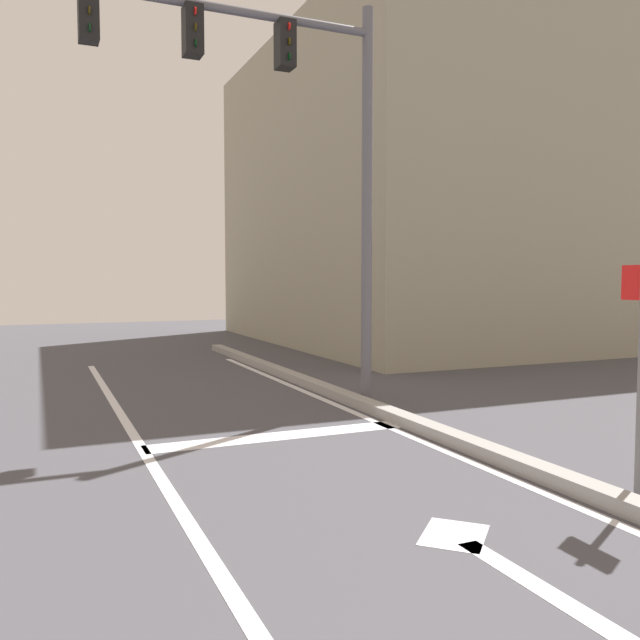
{
  "coord_description": "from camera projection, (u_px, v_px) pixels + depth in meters",
  "views": [
    {
      "loc": [
        -0.56,
        1.47,
        1.87
      ],
      "look_at": [
        1.47,
        6.13,
        1.54
      ],
      "focal_mm": 36.54,
      "sensor_mm": 36.0,
      "label": 1
    }
  ],
  "objects": [
    {
      "name": "traffic_signal_mast",
      "position": [
        271.0,
        106.0,
        8.97
      ],
      "size": [
        5.23,
        0.34,
        5.81
      ],
      "color": "slate",
      "rests_on": "ground"
    },
    {
      "name": "lane_line_curbside",
      "position": [
        527.0,
        485.0,
        5.86
      ],
      "size": [
        0.12,
        20.0,
        0.01
      ],
      "primitive_type": "cube",
      "color": "silver",
      "rests_on": "ground"
    },
    {
      "name": "lane_arrow_stem",
      "position": [
        536.0,
        585.0,
        3.96
      ],
      "size": [
        0.16,
        1.4,
        0.01
      ],
      "primitive_type": "cube",
      "color": "silver",
      "rests_on": "ground"
    },
    {
      "name": "curb_strip",
      "position": [
        548.0,
        475.0,
        5.96
      ],
      "size": [
        0.24,
        24.0,
        0.14
      ],
      "primitive_type": "cube",
      "color": "gray",
      "rests_on": "ground"
    },
    {
      "name": "lane_line_center",
      "position": [
        198.0,
        538.0,
        4.67
      ],
      "size": [
        0.12,
        20.0,
        0.01
      ],
      "primitive_type": "cube",
      "color": "silver",
      "rests_on": "ground"
    },
    {
      "name": "stop_bar",
      "position": [
        279.0,
        436.0,
        7.7
      ],
      "size": [
        3.14,
        0.4,
        0.01
      ],
      "primitive_type": "cube",
      "color": "silver",
      "rests_on": "ground"
    },
    {
      "name": "building_block",
      "position": [
        458.0,
        199.0,
        19.92
      ],
      "size": [
        11.5,
        11.55,
        8.55
      ],
      "primitive_type": "cube",
      "color": "#A09A83",
      "rests_on": "ground"
    },
    {
      "name": "lane_arrow_head",
      "position": [
        454.0,
        535.0,
        4.74
      ],
      "size": [
        0.71,
        0.71,
        0.01
      ],
      "primitive_type": "cube",
      "rotation": [
        0.0,
        0.0,
        0.79
      ],
      "color": "silver",
      "rests_on": "ground"
    }
  ]
}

